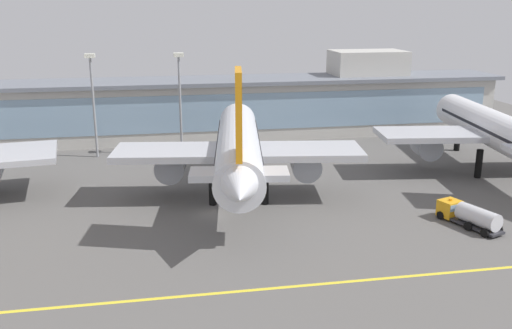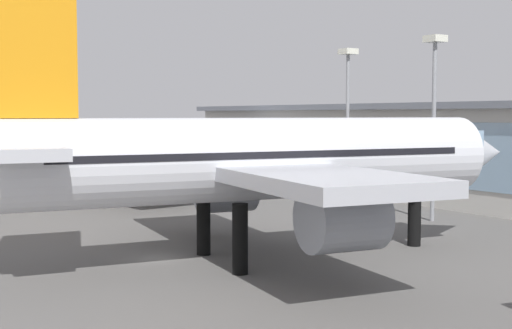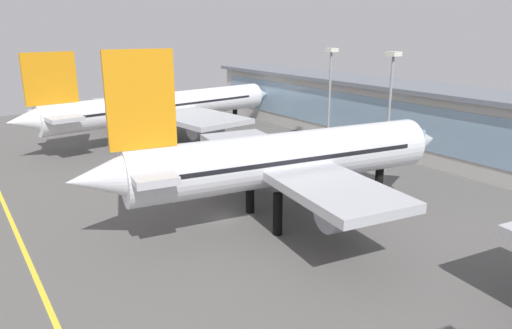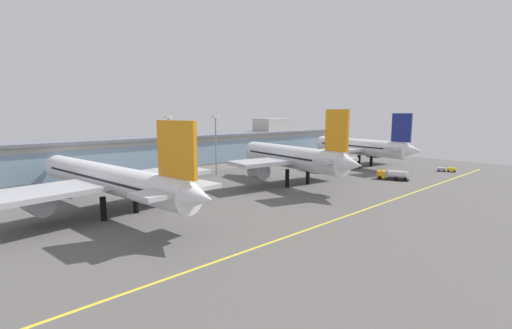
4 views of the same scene
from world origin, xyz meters
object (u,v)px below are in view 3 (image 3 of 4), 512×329
object	(u,v)px
apron_light_mast_centre	(391,92)
airliner_near_left	(162,107)
airliner_near_right	(285,159)
apron_light_mast_west	(330,82)

from	to	relation	value
apron_light_mast_centre	airliner_near_left	bearing A→B (deg)	-152.63
airliner_near_left	airliner_near_right	bearing A→B (deg)	-103.20
airliner_near_right	apron_light_mast_west	bearing A→B (deg)	47.42
airliner_near_right	apron_light_mast_centre	distance (m)	27.51
apron_light_mast_west	airliner_near_right	bearing A→B (deg)	-50.86
airliner_near_left	airliner_near_right	world-z (taller)	airliner_near_right
apron_light_mast_west	apron_light_mast_centre	world-z (taller)	apron_light_mast_centre
apron_light_mast_centre	apron_light_mast_west	bearing A→B (deg)	174.18
airliner_near_left	airliner_near_right	distance (m)	48.36
apron_light_mast_centre	airliner_near_right	bearing A→B (deg)	-75.22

